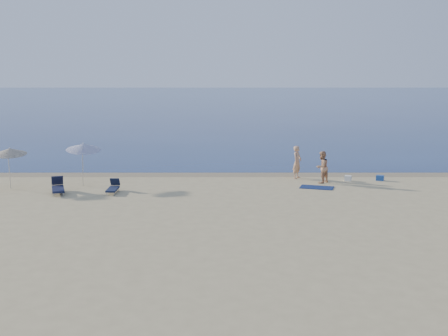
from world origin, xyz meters
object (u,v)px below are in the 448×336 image
object	(u,v)px
person_right	(322,167)
umbrella_near	(83,147)
blue_cooler	(380,178)
person_left	(297,162)

from	to	relation	value
person_right	umbrella_near	world-z (taller)	umbrella_near
person_right	blue_cooler	xyz separation A→B (m)	(3.44, 0.66, -0.74)
person_left	person_right	size ratio (longest dim) A/B	1.06
person_right	blue_cooler	size ratio (longest dim) A/B	4.21
person_right	blue_cooler	world-z (taller)	person_right
person_left	blue_cooler	distance (m)	4.76
blue_cooler	person_right	bearing A→B (deg)	-145.07
person_left	umbrella_near	bearing A→B (deg)	129.74
person_left	blue_cooler	xyz separation A→B (m)	(4.64, -0.66, -0.80)
umbrella_near	person_left	bearing A→B (deg)	-13.52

